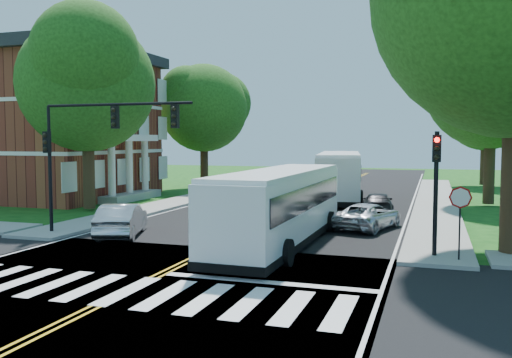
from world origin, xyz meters
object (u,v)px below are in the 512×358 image
at_px(bus_lead, 280,206).
at_px(suv, 368,216).
at_px(signal_nw, 93,137).
at_px(signal_ne, 436,176).
at_px(hatchback, 122,220).
at_px(dark_sedan, 378,203).
at_px(bus_follow, 339,175).

relative_size(bus_lead, suv, 2.65).
relative_size(signal_nw, signal_ne, 1.62).
xyz_separation_m(signal_nw, signal_ne, (14.06, 0.01, -1.41)).
bearing_deg(signal_ne, signal_nw, -179.95).
height_order(bus_lead, hatchback, bus_lead).
height_order(suv, dark_sedan, suv).
xyz_separation_m(signal_ne, hatchback, (-13.06, 0.53, -2.22)).
distance_m(bus_lead, bus_follow, 17.73).
bearing_deg(signal_nw, bus_lead, 6.03).
distance_m(signal_ne, hatchback, 13.26).
xyz_separation_m(signal_nw, bus_follow, (7.57, 18.58, -2.61)).
bearing_deg(bus_lead, signal_ne, 172.59).
bearing_deg(signal_ne, bus_lead, 171.85).
bearing_deg(suv, signal_ne, 132.90).
distance_m(signal_ne, bus_follow, 19.71).
distance_m(signal_nw, signal_ne, 14.13).
bearing_deg(bus_follow, signal_nw, 59.44).
bearing_deg(signal_nw, suv, 28.39).
height_order(bus_follow, suv, bus_follow).
bearing_deg(bus_lead, suv, -118.93).
bearing_deg(signal_nw, hatchback, 28.49).
relative_size(signal_ne, dark_sedan, 1.08).
bearing_deg(hatchback, bus_lead, 161.88).
bearing_deg(dark_sedan, suv, 83.78).
bearing_deg(hatchback, signal_ne, 157.01).
xyz_separation_m(bus_lead, suv, (2.91, 5.11, -0.98)).
height_order(bus_follow, hatchback, bus_follow).
distance_m(signal_ne, bus_lead, 6.13).
relative_size(suv, dark_sedan, 1.08).
height_order(signal_ne, bus_lead, signal_ne).
relative_size(bus_follow, hatchback, 2.96).
distance_m(bus_follow, suv, 13.13).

